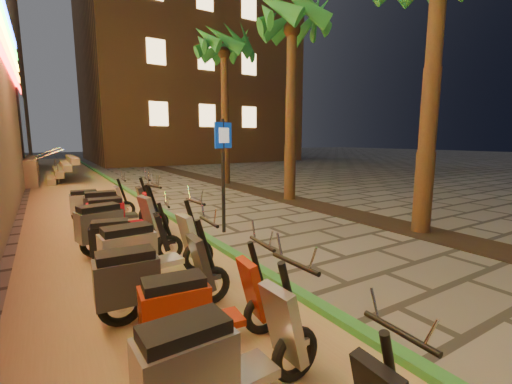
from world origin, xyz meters
TOP-DOWN VIEW (x-y plane):
  - ground at (0.00, 0.00)m, footprint 120.00×120.00m
  - parking_strip at (-2.60, 10.00)m, footprint 3.40×60.00m
  - green_curb at (-0.90, 10.00)m, footprint 0.18×60.00m
  - planting_strip at (3.60, 5.00)m, footprint 1.20×40.00m
  - apartment_block at (9.00, 32.00)m, footprint 18.00×16.06m
  - palm_c at (3.60, 7.00)m, footprint 2.97×3.02m
  - palm_d at (3.60, 12.00)m, footprint 2.97×3.02m
  - pedestrian_sign at (-0.30, 4.36)m, footprint 0.53×0.26m
  - scooter_3 at (-2.72, -0.41)m, footprint 1.63×0.57m
  - scooter_4 at (-2.51, 0.47)m, footprint 1.54×0.57m
  - scooter_5 at (-2.76, 1.37)m, footprint 1.64×0.57m
  - scooter_6 at (-2.54, 2.36)m, footprint 1.73×0.60m
  - scooter_7 at (-2.65, 3.32)m, footprint 1.51×0.65m
  - scooter_8 at (-2.68, 4.14)m, footprint 1.77×0.82m
  - scooter_9 at (-2.44, 5.06)m, footprint 1.68×0.59m
  - scooter_10 at (-2.41, 5.92)m, footprint 1.73×0.60m
  - scooter_11 at (-2.69, 6.96)m, footprint 1.57×0.55m

SIDE VIEW (x-z plane):
  - ground at x=0.00m, z-range 0.00..0.00m
  - parking_strip at x=-2.60m, z-range 0.00..0.01m
  - planting_strip at x=3.60m, z-range 0.00..0.02m
  - green_curb at x=-0.90m, z-range 0.00..0.10m
  - scooter_7 at x=-2.65m, z-range -0.07..0.99m
  - scooter_4 at x=-2.51m, z-range -0.07..1.01m
  - scooter_11 at x=-2.69m, z-range -0.07..1.03m
  - scooter_3 at x=-2.72m, z-range -0.08..1.07m
  - scooter_5 at x=-2.76m, z-range -0.08..1.08m
  - scooter_9 at x=-2.44m, z-range -0.08..1.11m
  - scooter_6 at x=-2.54m, z-range -0.08..1.14m
  - scooter_10 at x=-2.41m, z-range -0.08..1.14m
  - scooter_8 at x=-2.68m, z-range -0.08..1.17m
  - pedestrian_sign at x=-0.30m, z-range 0.38..2.95m
  - palm_c at x=3.60m, z-range 2.27..9.18m
  - palm_d at x=3.60m, z-range 2.36..9.53m
  - apartment_block at x=9.00m, z-range 0.00..25.00m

